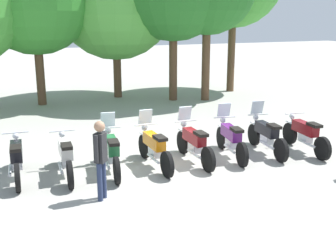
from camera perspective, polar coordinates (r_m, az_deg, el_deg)
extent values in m
plane|color=#9E9B93|center=(11.00, 0.95, -5.16)|extent=(80.00, 80.00, 0.00)
cylinder|color=black|center=(11.30, -19.50, -3.79)|extent=(0.13, 0.64, 0.64)
cylinder|color=black|center=(9.83, -19.53, -6.56)|extent=(0.13, 0.64, 0.64)
cube|color=silver|center=(11.20, -19.65, -2.14)|extent=(0.14, 0.36, 0.04)
cube|color=black|center=(10.50, -19.68, -3.19)|extent=(0.30, 0.96, 0.30)
cube|color=silver|center=(10.54, -19.55, -4.67)|extent=(0.24, 0.41, 0.24)
cube|color=black|center=(10.06, -19.78, -2.83)|extent=(0.26, 0.45, 0.08)
cylinder|color=silver|center=(11.12, -19.64, -2.39)|extent=(0.06, 0.23, 0.64)
cylinder|color=silver|center=(10.94, -19.80, -0.85)|extent=(0.62, 0.06, 0.04)
sphere|color=silver|center=(11.10, -19.74, -1.27)|extent=(0.17, 0.17, 0.16)
cylinder|color=silver|center=(10.28, -20.42, -5.59)|extent=(0.10, 0.70, 0.07)
cylinder|color=black|center=(11.13, -13.87, -3.63)|extent=(0.13, 0.64, 0.64)
cylinder|color=black|center=(9.67, -12.99, -6.41)|extent=(0.13, 0.64, 0.64)
cube|color=silver|center=(11.03, -13.98, -1.95)|extent=(0.13, 0.36, 0.04)
cube|color=silver|center=(10.34, -13.61, -3.00)|extent=(0.30, 0.96, 0.30)
cube|color=silver|center=(10.37, -13.49, -4.50)|extent=(0.24, 0.41, 0.24)
cube|color=black|center=(9.90, -13.44, -2.63)|extent=(0.26, 0.45, 0.08)
cylinder|color=silver|center=(10.95, -13.93, -2.21)|extent=(0.06, 0.23, 0.64)
cylinder|color=silver|center=(10.77, -13.99, -0.63)|extent=(0.62, 0.06, 0.04)
sphere|color=silver|center=(10.93, -14.02, -1.07)|extent=(0.17, 0.17, 0.16)
cylinder|color=silver|center=(10.10, -14.20, -5.45)|extent=(0.10, 0.70, 0.07)
cylinder|color=black|center=(11.21, -7.99, -3.20)|extent=(0.17, 0.65, 0.64)
cylinder|color=black|center=(9.75, -6.88, -5.94)|extent=(0.17, 0.65, 0.64)
cube|color=silver|center=(11.11, -8.05, -1.53)|extent=(0.16, 0.37, 0.04)
cube|color=#1E6033|center=(10.41, -7.58, -2.57)|extent=(0.37, 0.97, 0.30)
cube|color=silver|center=(10.45, -7.49, -4.06)|extent=(0.26, 0.42, 0.24)
cube|color=black|center=(9.98, -7.32, -2.20)|extent=(0.29, 0.46, 0.08)
cylinder|color=silver|center=(11.03, -7.99, -1.79)|extent=(0.08, 0.23, 0.64)
cylinder|color=silver|center=(10.85, -8.00, -0.22)|extent=(0.62, 0.11, 0.04)
sphere|color=silver|center=(11.01, -8.06, -0.66)|extent=(0.18, 0.18, 0.16)
cylinder|color=silver|center=(10.17, -8.15, -4.98)|extent=(0.15, 0.70, 0.07)
cube|color=silver|center=(10.86, -8.07, 0.88)|extent=(0.37, 0.17, 0.39)
cylinder|color=black|center=(11.42, -3.21, -2.74)|extent=(0.12, 0.64, 0.64)
cylinder|color=black|center=(10.05, -0.13, -5.19)|extent=(0.12, 0.64, 0.64)
cube|color=silver|center=(11.32, -3.24, -1.09)|extent=(0.13, 0.36, 0.04)
cube|color=orange|center=(10.67, -1.88, -2.03)|extent=(0.30, 0.96, 0.30)
cube|color=silver|center=(10.70, -1.77, -3.48)|extent=(0.24, 0.41, 0.24)
cube|color=black|center=(10.26, -1.07, -1.61)|extent=(0.26, 0.45, 0.08)
cylinder|color=silver|center=(11.24, -3.08, -1.33)|extent=(0.06, 0.23, 0.64)
cylinder|color=silver|center=(11.07, -2.94, 0.21)|extent=(0.62, 0.06, 0.04)
sphere|color=silver|center=(11.22, -3.16, -0.23)|extent=(0.17, 0.17, 0.16)
cylinder|color=silver|center=(10.40, -1.98, -4.38)|extent=(0.10, 0.70, 0.07)
cube|color=silver|center=(11.08, -3.06, 1.29)|extent=(0.36, 0.15, 0.39)
cylinder|color=black|center=(11.76, 1.99, -2.19)|extent=(0.10, 0.64, 0.64)
cylinder|color=black|center=(10.43, 5.40, -4.50)|extent=(0.10, 0.64, 0.64)
cube|color=silver|center=(11.67, 2.00, -0.59)|extent=(0.12, 0.36, 0.04)
cube|color=maroon|center=(11.03, 3.51, -1.47)|extent=(0.27, 0.95, 0.30)
cube|color=silver|center=(11.07, 3.60, -2.88)|extent=(0.22, 0.40, 0.24)
cube|color=black|center=(10.63, 4.44, -1.05)|extent=(0.24, 0.44, 0.08)
cylinder|color=silver|center=(11.60, 2.18, -0.82)|extent=(0.05, 0.23, 0.64)
cylinder|color=silver|center=(11.43, 2.38, 0.68)|extent=(0.62, 0.04, 0.04)
sphere|color=silver|center=(11.57, 2.11, 0.25)|extent=(0.16, 0.16, 0.16)
cylinder|color=silver|center=(10.76, 3.50, -3.73)|extent=(0.08, 0.70, 0.07)
cube|color=silver|center=(11.44, 2.26, 1.72)|extent=(0.36, 0.14, 0.39)
cylinder|color=black|center=(12.27, 7.19, -1.57)|extent=(0.20, 0.65, 0.64)
cylinder|color=black|center=(10.89, 9.91, -3.81)|extent=(0.20, 0.65, 0.64)
cube|color=silver|center=(12.18, 7.24, -0.04)|extent=(0.17, 0.37, 0.04)
cube|color=#59196B|center=(11.52, 8.45, -0.89)|extent=(0.40, 0.98, 0.30)
cube|color=silver|center=(11.55, 8.48, -2.25)|extent=(0.28, 0.43, 0.24)
cube|color=black|center=(11.11, 9.21, -0.50)|extent=(0.30, 0.47, 0.08)
cylinder|color=silver|center=(12.11, 7.38, -0.26)|extent=(0.08, 0.23, 0.64)
cylinder|color=silver|center=(11.94, 7.58, 1.18)|extent=(0.62, 0.13, 0.04)
sphere|color=silver|center=(12.09, 7.35, 0.77)|extent=(0.18, 0.18, 0.16)
cylinder|color=silver|center=(11.25, 8.25, -3.03)|extent=(0.18, 0.70, 0.07)
cube|color=silver|center=(11.95, 7.51, 2.18)|extent=(0.38, 0.19, 0.39)
cylinder|color=black|center=(12.75, 11.45, -1.13)|extent=(0.16, 0.65, 0.64)
cylinder|color=black|center=(11.45, 14.91, -3.18)|extent=(0.16, 0.65, 0.64)
cube|color=silver|center=(12.66, 11.53, 0.35)|extent=(0.16, 0.37, 0.04)
cube|color=black|center=(12.04, 13.08, -0.44)|extent=(0.36, 0.97, 0.30)
cube|color=silver|center=(12.07, 13.11, -1.74)|extent=(0.26, 0.42, 0.24)
cube|color=black|center=(11.65, 14.05, -0.04)|extent=(0.28, 0.46, 0.08)
cylinder|color=silver|center=(12.59, 11.71, 0.14)|extent=(0.07, 0.23, 0.64)
cylinder|color=silver|center=(12.43, 11.98, 1.53)|extent=(0.62, 0.10, 0.04)
sphere|color=silver|center=(12.57, 11.68, 1.13)|extent=(0.18, 0.18, 0.16)
cylinder|color=silver|center=(11.76, 13.10, -2.48)|extent=(0.14, 0.70, 0.07)
cube|color=silver|center=(12.44, 11.90, 2.49)|extent=(0.37, 0.17, 0.39)
cylinder|color=black|center=(13.13, 16.02, -0.95)|extent=(0.15, 0.65, 0.64)
cylinder|color=black|center=(11.92, 20.01, -2.87)|extent=(0.15, 0.65, 0.64)
cube|color=silver|center=(13.05, 16.12, 0.49)|extent=(0.15, 0.37, 0.04)
cube|color=maroon|center=(12.47, 17.91, -0.26)|extent=(0.33, 0.97, 0.30)
cube|color=silver|center=(12.50, 17.94, -1.51)|extent=(0.25, 0.42, 0.24)
cube|color=black|center=(12.10, 19.04, 0.14)|extent=(0.27, 0.46, 0.08)
cylinder|color=silver|center=(12.98, 16.33, 0.29)|extent=(0.07, 0.23, 0.64)
cylinder|color=silver|center=(12.83, 16.65, 1.64)|extent=(0.62, 0.08, 0.04)
sphere|color=silver|center=(12.96, 16.30, 1.25)|extent=(0.17, 0.17, 0.16)
cylinder|color=silver|center=(12.19, 18.09, -2.23)|extent=(0.12, 0.70, 0.07)
cylinder|color=#232D4C|center=(8.91, -9.14, -7.46)|extent=(0.16, 0.16, 0.82)
cylinder|color=#232D4C|center=(9.05, -8.62, -7.08)|extent=(0.16, 0.16, 0.82)
cube|color=#262628|center=(8.74, -9.06, -2.90)|extent=(0.30, 0.30, 0.62)
cylinder|color=#262628|center=(8.60, -9.57, -3.11)|extent=(0.11, 0.11, 0.58)
cylinder|color=#262628|center=(8.87, -8.57, -2.51)|extent=(0.11, 0.11, 0.58)
sphere|color=#A87A5B|center=(8.61, -9.18, -0.06)|extent=(0.31, 0.31, 0.22)
cylinder|color=brown|center=(18.74, -16.79, 6.99)|extent=(0.36, 0.36, 2.81)
cylinder|color=brown|center=(19.82, -6.81, 7.50)|extent=(0.36, 0.36, 2.53)
cylinder|color=brown|center=(18.94, 0.69, 8.50)|extent=(0.36, 0.36, 3.34)
cylinder|color=brown|center=(19.02, 5.10, 8.67)|extent=(0.36, 0.36, 3.47)
cylinder|color=brown|center=(21.40, 8.49, 9.67)|extent=(0.36, 0.36, 3.78)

